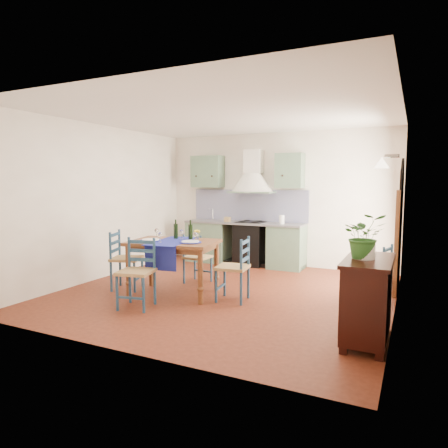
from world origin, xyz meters
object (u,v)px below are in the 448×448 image
Objects in this scene: dining_table at (173,247)px; sideboard at (367,297)px; potted_plant at (364,236)px; chair_near at (137,272)px.

dining_table reaches higher than sideboard.
sideboard is 0.68m from potted_plant.
chair_near is at bearing -178.08° from sideboard.
dining_table is 0.82m from chair_near.
sideboard is at bearing 1.92° from chair_near.
dining_table is 2.91× the size of potted_plant.
chair_near reaches higher than sideboard.
potted_plant reaches higher than sideboard.
potted_plant is at bearing -163.46° from sideboard.
chair_near is at bearing -178.34° from potted_plant.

